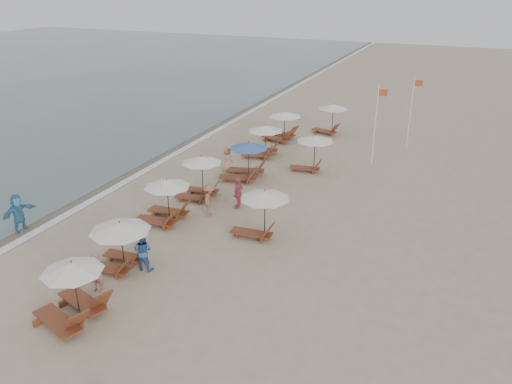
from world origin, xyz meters
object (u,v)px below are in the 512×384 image
at_px(lounger_station_0, 70,294).
at_px(beachgoer_far_a, 238,193).
at_px(inland_station_2, 330,115).
at_px(flag_pole_near, 376,122).
at_px(lounger_station_5, 262,141).
at_px(beachgoer_mid_b, 209,200).
at_px(lounger_station_4, 244,162).
at_px(lounger_station_2, 164,201).
at_px(lounger_station_3, 199,177).
at_px(inland_station_0, 259,209).
at_px(beachgoer_mid_a, 143,251).
at_px(beachgoer_far_b, 227,160).
at_px(lounger_station_1, 118,242).
at_px(lounger_station_6, 281,126).
at_px(waterline_walker, 18,213).
at_px(inland_station_1, 311,148).
at_px(beachgoer_near, 97,272).

bearing_deg(lounger_station_0, beachgoer_far_a, 82.62).
height_order(inland_station_2, flag_pole_near, flag_pole_near).
height_order(lounger_station_5, beachgoer_mid_b, lounger_station_5).
xyz_separation_m(lounger_station_4, lounger_station_5, (-0.59, 4.06, 0.03)).
height_order(lounger_station_2, beachgoer_far_a, lounger_station_2).
relative_size(lounger_station_0, flag_pole_near, 0.54).
relative_size(lounger_station_3, inland_station_0, 0.92).
bearing_deg(lounger_station_4, beachgoer_mid_a, -87.72).
bearing_deg(beachgoer_far_b, flag_pole_near, -43.84).
bearing_deg(lounger_station_2, lounger_station_3, 86.53).
relative_size(lounger_station_1, beachgoer_far_b, 1.63).
distance_m(lounger_station_5, lounger_station_6, 3.81).
xyz_separation_m(lounger_station_0, waterline_walker, (-6.84, 4.14, -0.10)).
height_order(lounger_station_6, inland_station_0, inland_station_0).
relative_size(beachgoer_far_b, flag_pole_near, 0.32).
relative_size(inland_station_2, beachgoer_far_a, 1.62).
relative_size(lounger_station_4, waterline_walker, 1.51).
bearing_deg(flag_pole_near, lounger_station_3, -128.88).
height_order(beachgoer_mid_b, beachgoer_far_a, beachgoer_far_a).
relative_size(lounger_station_0, beachgoer_far_a, 1.61).
height_order(lounger_station_4, beachgoer_mid_b, lounger_station_4).
relative_size(lounger_station_1, beachgoer_mid_b, 1.56).
xyz_separation_m(inland_station_1, beachgoer_near, (-3.42, -15.20, -0.65)).
relative_size(lounger_station_0, waterline_walker, 1.47).
bearing_deg(inland_station_0, flag_pole_near, 76.99).
xyz_separation_m(inland_station_0, beachgoer_far_a, (-2.20, 2.43, -0.57)).
relative_size(lounger_station_2, beachgoer_far_a, 1.58).
height_order(lounger_station_4, inland_station_2, lounger_station_4).
xyz_separation_m(lounger_station_4, inland_station_2, (2.02, 10.78, 0.37)).
bearing_deg(lounger_station_4, lounger_station_6, 95.24).
xyz_separation_m(inland_station_0, beachgoer_far_b, (-5.00, 6.79, -0.61)).
height_order(lounger_station_5, beachgoer_far_b, lounger_station_5).
distance_m(lounger_station_6, beachgoer_mid_a, 18.45).
distance_m(lounger_station_1, lounger_station_3, 7.37).
bearing_deg(lounger_station_0, lounger_station_6, 92.02).
distance_m(lounger_station_4, waterline_walker, 12.11).
distance_m(inland_station_1, waterline_walker, 16.18).
distance_m(lounger_station_2, lounger_station_4, 6.68).
xyz_separation_m(waterline_walker, flag_pole_near, (13.11, 15.61, 1.80)).
relative_size(inland_station_1, beachgoer_mid_a, 1.55).
distance_m(lounger_station_5, beachgoer_far_b, 3.58).
xyz_separation_m(lounger_station_5, beachgoer_mid_b, (1.07, -9.20, -0.24)).
distance_m(lounger_station_2, beachgoer_far_a, 3.81).
bearing_deg(lounger_station_5, beachgoer_near, -88.82).
xyz_separation_m(lounger_station_3, flag_pole_near, (7.32, 9.07, 1.51)).
relative_size(lounger_station_2, lounger_station_3, 1.07).
relative_size(beachgoer_near, flag_pole_near, 0.33).
xyz_separation_m(lounger_station_0, lounger_station_3, (-1.05, 10.68, 0.19)).
distance_m(lounger_station_3, inland_station_0, 5.34).
relative_size(beachgoer_far_a, beachgoer_far_b, 1.06).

